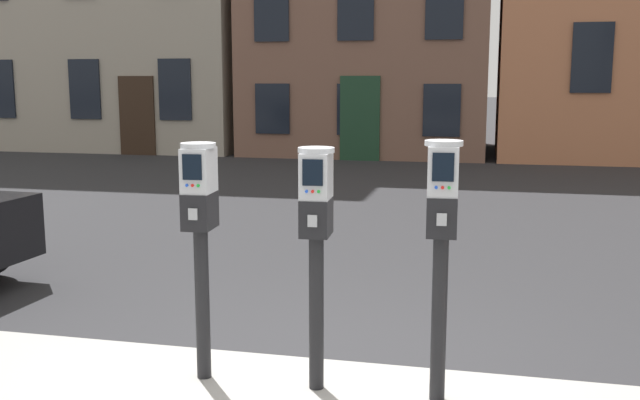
% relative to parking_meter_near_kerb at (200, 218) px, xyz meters
% --- Properties ---
extents(ground_plane, '(160.00, 160.00, 0.00)m').
position_rel_parking_meter_near_kerb_xyz_m(ground_plane, '(0.80, 0.26, -1.17)').
color(ground_plane, '#28282B').
extents(parking_meter_near_kerb, '(0.23, 0.26, 1.50)m').
position_rel_parking_meter_near_kerb_xyz_m(parking_meter_near_kerb, '(0.00, 0.00, 0.00)').
color(parking_meter_near_kerb, black).
rests_on(parking_meter_near_kerb, sidewalk_slab).
extents(parking_meter_twin_adjacent, '(0.23, 0.26, 1.49)m').
position_rel_parking_meter_near_kerb_xyz_m(parking_meter_twin_adjacent, '(0.74, -0.00, -0.01)').
color(parking_meter_twin_adjacent, black).
rests_on(parking_meter_twin_adjacent, sidewalk_slab).
extents(parking_meter_end_of_row, '(0.23, 0.26, 1.54)m').
position_rel_parking_meter_near_kerb_xyz_m(parking_meter_end_of_row, '(1.47, 0.00, 0.03)').
color(parking_meter_end_of_row, black).
rests_on(parking_meter_end_of_row, sidewalk_slab).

